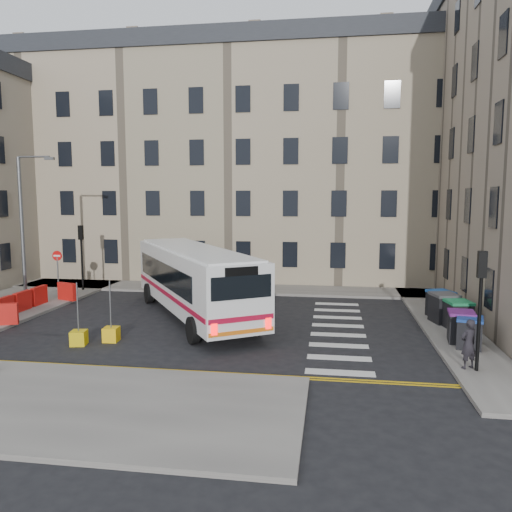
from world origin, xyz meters
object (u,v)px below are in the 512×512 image
(wheelie_bin_a, at_px, (469,332))
(wheelie_bin_b, at_px, (461,327))
(streetlamp, at_px, (22,228))
(wheelie_bin_d, at_px, (444,308))
(wheelie_bin_e, at_px, (440,304))
(bus, at_px, (194,278))
(wheelie_bin_c, at_px, (458,315))
(pedestrian, at_px, (468,344))
(bollard_chevron, at_px, (79,338))
(bollard_yellow, at_px, (111,334))

(wheelie_bin_a, xyz_separation_m, wheelie_bin_b, (-0.14, 0.75, 0.03))
(streetlamp, bearing_deg, wheelie_bin_b, -10.49)
(wheelie_bin_d, height_order, wheelie_bin_e, wheelie_bin_d)
(bus, relative_size, wheelie_bin_c, 9.16)
(bus, relative_size, pedestrian, 6.99)
(bus, distance_m, wheelie_bin_b, 12.51)
(bus, bearing_deg, wheelie_bin_d, -31.94)
(wheelie_bin_a, xyz_separation_m, wheelie_bin_d, (-0.11, 4.02, 0.08))
(wheelie_bin_a, height_order, bollard_chevron, wheelie_bin_a)
(wheelie_bin_c, relative_size, wheelie_bin_e, 0.90)
(wheelie_bin_c, height_order, bollard_chevron, wheelie_bin_c)
(streetlamp, relative_size, pedestrian, 4.70)
(bus, bearing_deg, pedestrian, -61.71)
(bus, bearing_deg, bollard_yellow, -148.54)
(wheelie_bin_c, bearing_deg, wheelie_bin_e, 87.39)
(streetlamp, xyz_separation_m, bollard_yellow, (7.57, -5.61, -4.04))
(streetlamp, xyz_separation_m, wheelie_bin_d, (21.93, -0.77, -3.49))
(bollard_chevron, bearing_deg, bollard_yellow, 32.79)
(pedestrian, xyz_separation_m, bollard_yellow, (-13.78, 1.70, -0.72))
(wheelie_bin_c, height_order, wheelie_bin_d, wheelie_bin_d)
(wheelie_bin_c, distance_m, bollard_yellow, 15.18)
(wheelie_bin_d, distance_m, bollard_chevron, 16.42)
(wheelie_bin_c, xyz_separation_m, bollard_chevron, (-15.81, -4.35, -0.50))
(wheelie_bin_a, xyz_separation_m, wheelie_bin_e, (-0.04, 5.11, 0.04))
(wheelie_bin_c, distance_m, wheelie_bin_e, 2.29)
(pedestrian, bearing_deg, wheelie_bin_b, -129.26)
(bollard_yellow, bearing_deg, wheelie_bin_d, 18.62)
(bus, height_order, wheelie_bin_c, bus)
(wheelie_bin_e, distance_m, bollard_chevron, 16.88)
(wheelie_bin_b, distance_m, bollard_chevron, 15.59)
(wheelie_bin_a, height_order, wheelie_bin_c, wheelie_bin_c)
(wheelie_bin_a, xyz_separation_m, bollard_chevron, (-15.56, -1.51, -0.46))
(bus, bearing_deg, wheelie_bin_b, -47.21)
(wheelie_bin_b, bearing_deg, wheelie_bin_a, -72.15)
(wheelie_bin_c, bearing_deg, wheelie_bin_d, 97.05)
(streetlamp, height_order, wheelie_bin_c, streetlamp)
(bus, xyz_separation_m, wheelie_bin_c, (12.44, -1.04, -1.18))
(streetlamp, height_order, pedestrian, streetlamp)
(wheelie_bin_b, relative_size, wheelie_bin_d, 0.87)
(wheelie_bin_b, relative_size, bollard_chevron, 2.13)
(bus, xyz_separation_m, pedestrian, (11.50, -6.40, -0.96))
(streetlamp, bearing_deg, pedestrian, -18.92)
(wheelie_bin_b, xyz_separation_m, bollard_chevron, (-15.42, -2.26, -0.49))
(bus, relative_size, wheelie_bin_e, 8.22)
(wheelie_bin_a, bearing_deg, streetlamp, -177.42)
(wheelie_bin_d, relative_size, wheelie_bin_e, 1.00)
(wheelie_bin_c, bearing_deg, wheelie_bin_b, -110.52)
(wheelie_bin_c, xyz_separation_m, wheelie_bin_d, (-0.36, 1.18, 0.05))
(wheelie_bin_b, bearing_deg, wheelie_bin_d, 96.94)
(wheelie_bin_c, distance_m, pedestrian, 5.44)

